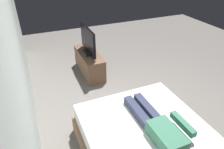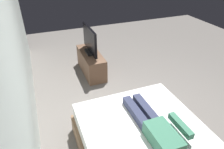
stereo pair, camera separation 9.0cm
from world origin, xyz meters
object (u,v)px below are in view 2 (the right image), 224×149
at_px(tv_stand, 91,63).
at_px(tv, 90,41).
at_px(person, 158,130).
at_px(remote, 177,118).

relative_size(tv_stand, tv, 1.25).
height_order(person, remote, person).
height_order(remote, tv, tv).
distance_m(person, tv, 2.62).
bearing_deg(remote, tv, 11.37).
bearing_deg(tv_stand, remote, -168.63).
relative_size(person, tv_stand, 1.15).
bearing_deg(tv_stand, person, -178.01).
relative_size(person, remote, 8.40).
bearing_deg(tv_stand, tv, 0.00).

